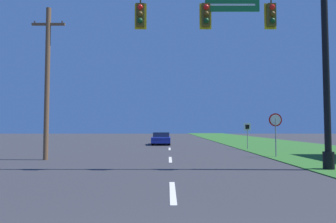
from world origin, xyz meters
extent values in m
cube|color=#2D6626|center=(10.50, 30.00, 0.02)|extent=(10.00, 110.00, 0.04)
cube|color=silver|center=(0.00, 6.00, 0.01)|extent=(0.16, 2.80, 0.01)
cube|color=silver|center=(0.00, 14.00, 0.01)|extent=(0.16, 2.80, 0.01)
cube|color=silver|center=(0.00, 22.00, 0.01)|extent=(0.16, 2.80, 0.01)
cube|color=silver|center=(0.00, 30.00, 0.01)|extent=(0.16, 2.80, 0.01)
cube|color=silver|center=(0.00, 38.00, 0.01)|extent=(0.16, 2.80, 0.01)
cylinder|color=black|center=(6.40, 10.14, 0.39)|extent=(0.44, 0.44, 0.70)
cylinder|color=black|center=(6.40, 10.14, 3.93)|extent=(0.26, 0.26, 7.78)
cube|color=#196B33|center=(2.56, 10.14, 6.83)|extent=(2.26, 0.06, 0.55)
cube|color=white|center=(2.56, 10.10, 6.83)|extent=(1.89, 0.01, 0.08)
cylinder|color=#4C4214|center=(-1.28, 10.14, 7.05)|extent=(0.06, 0.06, 0.35)
cube|color=yellow|center=(-1.28, 10.27, 6.40)|extent=(0.50, 0.03, 1.11)
cube|color=#4C4214|center=(-1.28, 10.14, 6.40)|extent=(0.34, 0.24, 0.95)
sphere|color=red|center=(-1.28, 10.00, 6.68)|extent=(0.22, 0.22, 0.22)
sphere|color=#51380F|center=(-1.28, 10.00, 6.40)|extent=(0.22, 0.22, 0.22)
sphere|color=#0F3D19|center=(-1.28, 10.00, 6.11)|extent=(0.22, 0.22, 0.22)
cylinder|color=#4C4214|center=(1.45, 10.14, 7.05)|extent=(0.06, 0.06, 0.35)
cube|color=yellow|center=(1.45, 10.27, 6.40)|extent=(0.50, 0.03, 1.11)
cube|color=#4C4214|center=(1.45, 10.14, 6.40)|extent=(0.34, 0.24, 0.95)
sphere|color=red|center=(1.45, 10.00, 6.68)|extent=(0.22, 0.22, 0.22)
sphere|color=#51380F|center=(1.45, 10.00, 6.40)|extent=(0.22, 0.22, 0.22)
sphere|color=#0F3D19|center=(1.45, 10.00, 6.11)|extent=(0.22, 0.22, 0.22)
cylinder|color=#4C4214|center=(4.18, 10.14, 7.05)|extent=(0.06, 0.06, 0.35)
cube|color=yellow|center=(4.18, 10.27, 6.40)|extent=(0.50, 0.03, 1.11)
cube|color=#4C4214|center=(4.18, 10.14, 6.40)|extent=(0.34, 0.24, 0.95)
sphere|color=red|center=(4.18, 10.00, 6.68)|extent=(0.22, 0.22, 0.22)
sphere|color=#51380F|center=(4.18, 10.00, 6.40)|extent=(0.22, 0.22, 0.22)
sphere|color=#0F3D19|center=(4.18, 10.00, 6.11)|extent=(0.22, 0.22, 0.22)
cylinder|color=black|center=(0.01, 29.45, 0.32)|extent=(0.22, 0.64, 0.64)
cylinder|color=black|center=(-1.59, 29.46, 0.32)|extent=(0.22, 0.64, 0.64)
cylinder|color=black|center=(-0.01, 26.60, 0.32)|extent=(0.22, 0.64, 0.64)
cylinder|color=black|center=(-1.61, 26.61, 0.32)|extent=(0.22, 0.64, 0.64)
cube|color=#1E2D9E|center=(-0.80, 28.03, 0.50)|extent=(1.84, 4.26, 0.55)
cube|color=#283342|center=(-0.80, 28.14, 0.98)|extent=(1.61, 1.79, 0.42)
cube|color=#1E2D9E|center=(-0.80, 28.14, 1.16)|extent=(1.57, 1.76, 0.06)
cube|color=#B71414|center=(-0.81, 25.94, 0.56)|extent=(1.67, 0.07, 0.14)
cylinder|color=gray|center=(6.11, 15.26, 1.14)|extent=(0.07, 0.07, 2.20)
cylinder|color=red|center=(6.11, 15.26, 2.16)|extent=(0.76, 0.04, 0.76)
cylinder|color=white|center=(6.11, 15.23, 2.16)|extent=(0.61, 0.01, 0.61)
cylinder|color=gray|center=(6.09, 21.35, 1.04)|extent=(0.06, 0.06, 2.00)
cube|color=white|center=(6.09, 21.35, 1.77)|extent=(0.55, 0.04, 0.60)
cube|color=black|center=(6.09, 21.33, 1.77)|extent=(0.31, 0.01, 0.34)
cylinder|color=brown|center=(-6.65, 13.94, 4.12)|extent=(0.26, 0.26, 8.24)
cube|color=brown|center=(-6.65, 13.94, 7.34)|extent=(1.80, 0.12, 0.12)
cylinder|color=#333338|center=(-7.40, 13.94, 7.46)|extent=(0.08, 0.08, 0.12)
cylinder|color=#333338|center=(-5.90, 13.94, 7.46)|extent=(0.08, 0.08, 0.12)
camera|label=1|loc=(-0.12, -2.08, 1.73)|focal=32.00mm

